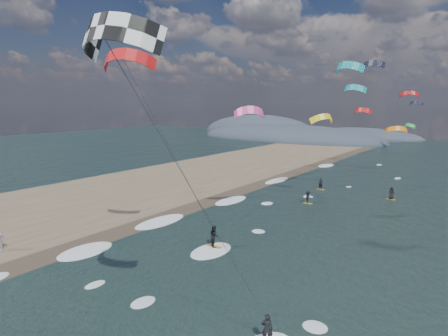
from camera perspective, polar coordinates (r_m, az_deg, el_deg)
The scene contains 9 objects.
ground at distance 22.21m, azimuth -17.85°, elevation -22.97°, with size 260.00×260.00×0.00m, color black.
sand_strip at distance 46.09m, azimuth -25.53°, elevation -6.02°, with size 26.00×240.00×0.00m, color brown.
wet_sand_strip at distance 36.34m, azimuth -16.31°, elevation -9.59°, with size 3.00×240.00×0.00m, color #382D23.
coastal_hills at distance 133.45m, azimuth 9.13°, elevation 4.69°, with size 80.00×41.00×15.00m.
kitesurfer_near_a at distance 15.12m, azimuth -12.54°, elevation 8.57°, with size 7.55×8.22×15.62m.
kitesurfer_near_b at distance 28.09m, azimuth -10.96°, elevation 7.42°, with size 7.23×8.79×16.11m.
far_kitesurfers at distance 48.87m, azimuth 17.03°, elevation -3.66°, with size 10.26×8.80×1.58m.
bg_kite_field at distance 66.57m, azimuth 22.04°, elevation 9.42°, with size 11.77×73.82×11.80m.
shoreline_surf at distance 38.40m, azimuth -9.53°, elevation -8.26°, with size 2.40×79.40×0.11m.
Camera 1 is at (15.49, -10.58, 11.90)m, focal length 30.00 mm.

